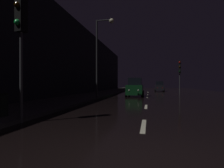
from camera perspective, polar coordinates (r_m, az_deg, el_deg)
name	(u,v)px	position (r m, az deg, el deg)	size (l,w,h in m)	color
ground	(148,94)	(28.30, 10.52, -2.92)	(25.79, 84.00, 0.02)	black
sidewalk_left	(103,93)	(29.12, -2.79, -2.67)	(4.40, 84.00, 0.15)	#33302D
building_facade_left	(78,59)	(26.72, -10.06, 7.25)	(0.80, 63.00, 9.61)	black
lane_centerline	(147,98)	(20.02, 10.36, -4.11)	(0.16, 29.48, 0.01)	beige
traffic_light_far_right	(180,70)	(28.54, 19.39, 4.06)	(0.38, 0.48, 4.77)	#38383A
traffic_light_near_left	(21,19)	(8.28, -25.40, 17.01)	(0.36, 0.48, 5.29)	#38383A
streetlamp_overhead	(101,47)	(18.22, -3.13, 11.02)	(1.70, 0.44, 7.47)	#2D2D30
trash_bin_curbside	(1,104)	(9.07, -29.98, -5.27)	(0.55, 0.55, 0.93)	black
car_approaching_headlights	(135,88)	(22.78, 6.85, -1.15)	(1.97, 4.26, 2.15)	#0F3819
car_distant_taillights	(159,87)	(38.87, 13.86, -0.79)	(1.78, 3.86, 1.94)	black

